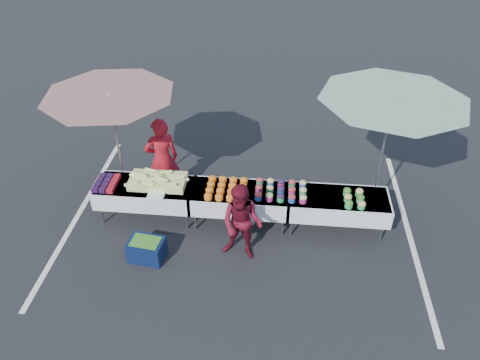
# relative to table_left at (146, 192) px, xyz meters

# --- Properties ---
(ground) EXTENTS (80.00, 80.00, 0.00)m
(ground) POSITION_rel_table_left_xyz_m (1.80, 0.00, -0.58)
(ground) COLOR black
(stripe_left) EXTENTS (0.10, 5.00, 0.00)m
(stripe_left) POSITION_rel_table_left_xyz_m (-1.40, 0.00, -0.58)
(stripe_left) COLOR silver
(stripe_left) RESTS_ON ground
(stripe_right) EXTENTS (0.10, 5.00, 0.00)m
(stripe_right) POSITION_rel_table_left_xyz_m (5.00, 0.00, -0.58)
(stripe_right) COLOR silver
(stripe_right) RESTS_ON ground
(table_left) EXTENTS (1.86, 0.81, 0.75)m
(table_left) POSITION_rel_table_left_xyz_m (0.00, 0.00, 0.00)
(table_left) COLOR white
(table_left) RESTS_ON ground
(table_center) EXTENTS (1.86, 0.81, 0.75)m
(table_center) POSITION_rel_table_left_xyz_m (1.80, 0.00, 0.00)
(table_center) COLOR white
(table_center) RESTS_ON ground
(table_right) EXTENTS (1.86, 0.81, 0.75)m
(table_right) POSITION_rel_table_left_xyz_m (3.60, 0.00, 0.00)
(table_right) COLOR white
(table_right) RESTS_ON ground
(berry_punnets) EXTENTS (0.40, 0.54, 0.08)m
(berry_punnets) POSITION_rel_table_left_xyz_m (-0.71, -0.06, 0.21)
(berry_punnets) COLOR black
(berry_punnets) RESTS_ON table_left
(corn_pile) EXTENTS (1.16, 0.57, 0.26)m
(corn_pile) POSITION_rel_table_left_xyz_m (0.25, 0.05, 0.26)
(corn_pile) COLOR #C9D36C
(corn_pile) RESTS_ON table_left
(plastic_bags) EXTENTS (0.30, 0.25, 0.05)m
(plastic_bags) POSITION_rel_table_left_xyz_m (0.30, -0.30, 0.19)
(plastic_bags) COLOR white
(plastic_bags) RESTS_ON table_left
(carrot_bowls) EXTENTS (0.75, 0.69, 0.11)m
(carrot_bowls) POSITION_rel_table_left_xyz_m (1.55, -0.01, 0.22)
(carrot_bowls) COLOR orange
(carrot_bowls) RESTS_ON table_center
(potato_cups) EXTENTS (0.94, 0.58, 0.16)m
(potato_cups) POSITION_rel_table_left_xyz_m (2.55, 0.00, 0.25)
(potato_cups) COLOR #2348A6
(potato_cups) RESTS_ON table_right
(bean_baskets) EXTENTS (0.36, 0.50, 0.15)m
(bean_baskets) POSITION_rel_table_left_xyz_m (3.86, -0.10, 0.24)
(bean_baskets) COLOR #25974F
(bean_baskets) RESTS_ON table_right
(vendor) EXTENTS (0.77, 0.66, 1.79)m
(vendor) POSITION_rel_table_left_xyz_m (0.19, 0.68, 0.31)
(vendor) COLOR #A6131E
(vendor) RESTS_ON ground
(customer) EXTENTS (0.84, 0.71, 1.50)m
(customer) POSITION_rel_table_left_xyz_m (1.92, -0.89, 0.17)
(customer) COLOR maroon
(customer) RESTS_ON ground
(umbrella_left) EXTENTS (2.86, 2.86, 2.42)m
(umbrella_left) POSITION_rel_table_left_xyz_m (-0.54, 0.40, 1.61)
(umbrella_left) COLOR black
(umbrella_left) RESTS_ON ground
(umbrella_right) EXTENTS (2.75, 2.75, 2.58)m
(umbrella_right) POSITION_rel_table_left_xyz_m (4.30, 0.40, 1.75)
(umbrella_right) COLOR black
(umbrella_right) RESTS_ON ground
(storage_bin) EXTENTS (0.65, 0.51, 0.40)m
(storage_bin) POSITION_rel_table_left_xyz_m (0.27, -1.11, -0.38)
(storage_bin) COLOR #0C183C
(storage_bin) RESTS_ON ground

